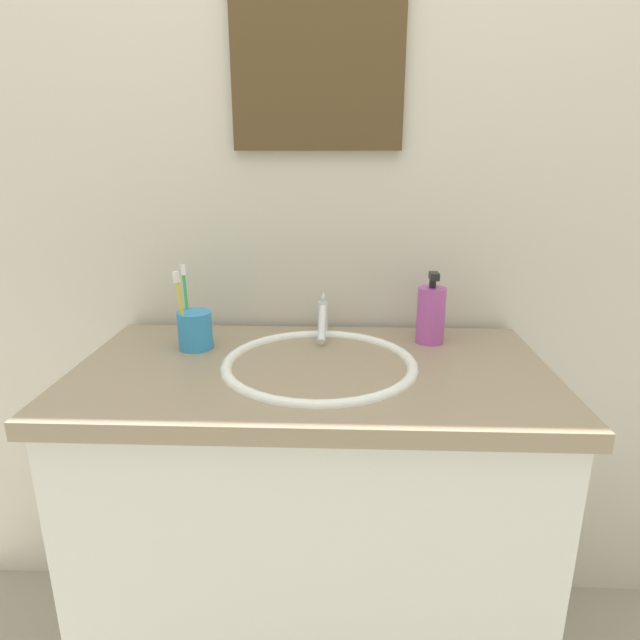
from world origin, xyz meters
name	(u,v)px	position (x,y,z in m)	size (l,w,h in m)	color
tiled_wall_back	(318,176)	(0.00, 0.31, 1.20)	(2.19, 0.04, 2.40)	beige
vanity_counter	(313,530)	(0.00, 0.00, 0.41)	(0.99, 0.54, 0.82)	silver
sink_basin	(319,383)	(0.02, 0.01, 0.78)	(0.42, 0.42, 0.12)	white
faucet	(323,319)	(0.02, 0.20, 0.87)	(0.02, 0.15, 0.09)	silver
toothbrush_cup	(195,330)	(-0.27, 0.10, 0.87)	(0.08, 0.08, 0.09)	#338CCC
toothbrush_yellow	(181,306)	(-0.29, 0.07, 0.93)	(0.02, 0.03, 0.18)	yellow
toothbrush_green	(186,299)	(-0.29, 0.12, 0.93)	(0.02, 0.03, 0.18)	green
soap_dispenser	(431,314)	(0.27, 0.16, 0.89)	(0.07, 0.07, 0.17)	#B24CA5
wall_mirror	(318,43)	(0.00, 0.28, 1.49)	(0.40, 0.02, 0.46)	#4C381E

